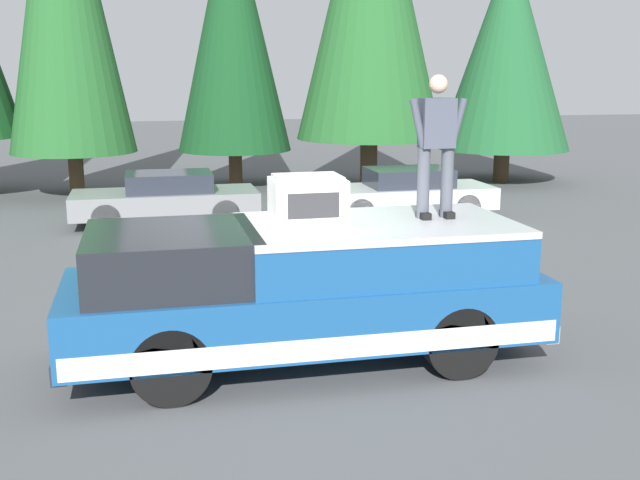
{
  "coord_description": "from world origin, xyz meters",
  "views": [
    {
      "loc": [
        -8.84,
        1.4,
        3.39
      ],
      "look_at": [
        0.08,
        -0.67,
        1.35
      ],
      "focal_mm": 42.9,
      "sensor_mm": 36.0,
      "label": 1
    }
  ],
  "objects_px": {
    "person_on_truck_bed": "(437,143)",
    "parked_car_grey": "(166,198)",
    "parked_car_silver": "(405,193)",
    "compressor_unit": "(308,200)",
    "pickup_truck": "(305,290)"
  },
  "relations": [
    {
      "from": "person_on_truck_bed",
      "to": "parked_car_grey",
      "type": "xyz_separation_m",
      "value": [
        8.77,
        2.94,
        -1.97
      ]
    },
    {
      "from": "person_on_truck_bed",
      "to": "parked_car_silver",
      "type": "height_order",
      "value": "person_on_truck_bed"
    },
    {
      "from": "person_on_truck_bed",
      "to": "parked_car_silver",
      "type": "bearing_deg",
      "value": -17.08
    },
    {
      "from": "person_on_truck_bed",
      "to": "parked_car_grey",
      "type": "height_order",
      "value": "person_on_truck_bed"
    },
    {
      "from": "compressor_unit",
      "to": "parked_car_grey",
      "type": "distance_m",
      "value": 8.98
    },
    {
      "from": "pickup_truck",
      "to": "compressor_unit",
      "type": "bearing_deg",
      "value": -27.91
    },
    {
      "from": "parked_car_silver",
      "to": "parked_car_grey",
      "type": "bearing_deg",
      "value": 84.82
    },
    {
      "from": "pickup_truck",
      "to": "person_on_truck_bed",
      "type": "bearing_deg",
      "value": -86.43
    },
    {
      "from": "parked_car_silver",
      "to": "parked_car_grey",
      "type": "relative_size",
      "value": 1.0
    },
    {
      "from": "parked_car_silver",
      "to": "parked_car_grey",
      "type": "distance_m",
      "value": 5.5
    },
    {
      "from": "person_on_truck_bed",
      "to": "parked_car_silver",
      "type": "xyz_separation_m",
      "value": [
        8.27,
        -2.54,
        -1.97
      ]
    },
    {
      "from": "compressor_unit",
      "to": "parked_car_silver",
      "type": "xyz_separation_m",
      "value": [
        8.27,
        -4.11,
        -1.35
      ]
    },
    {
      "from": "pickup_truck",
      "to": "parked_car_grey",
      "type": "distance_m",
      "value": 8.97
    },
    {
      "from": "parked_car_silver",
      "to": "compressor_unit",
      "type": "bearing_deg",
      "value": 153.6
    },
    {
      "from": "person_on_truck_bed",
      "to": "parked_car_grey",
      "type": "relative_size",
      "value": 0.41
    }
  ]
}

